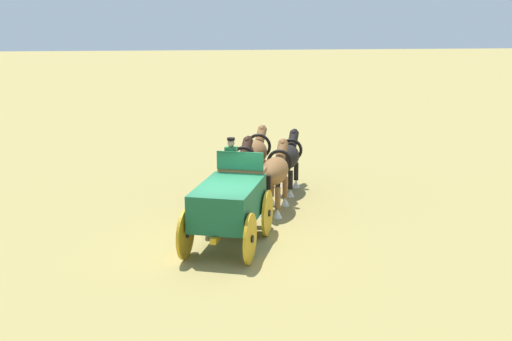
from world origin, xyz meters
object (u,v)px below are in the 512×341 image
object	(u,v)px
draft_horse_lead_near	(254,154)
draft_horse_lead_off	(288,158)
draft_horse_rear_off	(276,172)
show_wagon	(229,203)
draft_horse_rear_near	(238,169)

from	to	relation	value
draft_horse_lead_near	draft_horse_lead_off	distance (m)	1.30
draft_horse_rear_off	draft_horse_lead_near	world-z (taller)	draft_horse_lead_near
draft_horse_rear_off	draft_horse_lead_off	distance (m)	2.61
draft_horse_lead_off	show_wagon	bearing A→B (deg)	155.14
draft_horse_rear_off	draft_horse_rear_near	bearing A→B (deg)	71.49
draft_horse_rear_off	draft_horse_lead_off	size ratio (longest dim) A/B	1.03
draft_horse_rear_near	draft_horse_rear_off	distance (m)	1.30
draft_horse_rear_near	draft_horse_lead_near	size ratio (longest dim) A/B	1.01
show_wagon	draft_horse_rear_near	world-z (taller)	show_wagon
show_wagon	draft_horse_lead_near	bearing A→B (deg)	-13.07
show_wagon	draft_horse_lead_off	distance (m)	6.34
draft_horse_rear_off	draft_horse_lead_off	xyz separation A→B (m)	(2.47, -0.85, -0.07)
show_wagon	draft_horse_rear_off	bearing A→B (deg)	-28.97
draft_horse_lead_near	draft_horse_lead_off	size ratio (longest dim) A/B	1.06
draft_horse_lead_off	draft_horse_lead_near	bearing A→B (deg)	72.09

